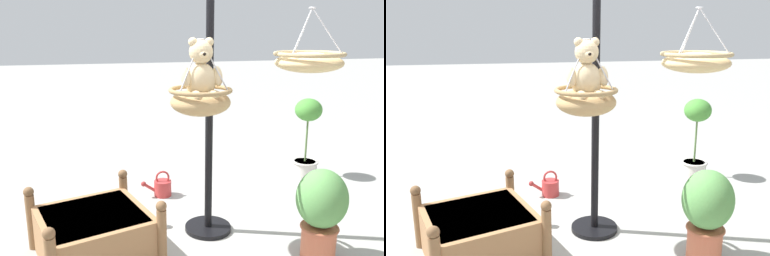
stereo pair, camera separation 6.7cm
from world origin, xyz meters
The scene contains 9 objects.
ground_plane centered at (0.00, 0.00, 0.00)m, with size 40.00×40.00×0.00m, color #9E9E99.
display_pole_central centered at (-0.21, -0.02, 0.78)m, with size 0.44×0.44×2.49m.
hanging_basket_with_teddy centered at (-0.06, 0.23, 1.31)m, with size 0.52×0.52×0.62m.
teddy_bear centered at (-0.06, 0.26, 1.53)m, with size 0.34×0.30×0.49m.
hanging_basket_left_high centered at (-1.04, 0.21, 1.61)m, with size 0.61×0.61×0.55m.
wooden_planter_box centered at (0.85, 0.21, 0.22)m, with size 1.14×1.13×0.57m.
potted_plant_fern_front centered at (-1.86, -1.14, 0.56)m, with size 0.35×0.35×1.02m.
potted_plant_flowering_red centered at (-0.96, 0.68, 0.45)m, with size 0.41×0.41×0.79m.
watering_can centered at (0.08, -0.92, 0.10)m, with size 0.35×0.20×0.30m.
Camera 1 is at (0.78, 3.34, 1.87)m, focal length 37.33 mm.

